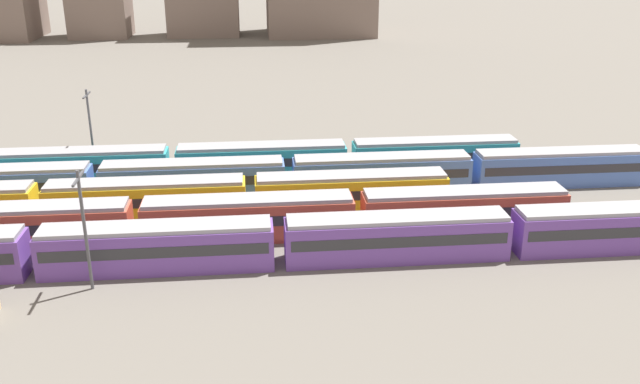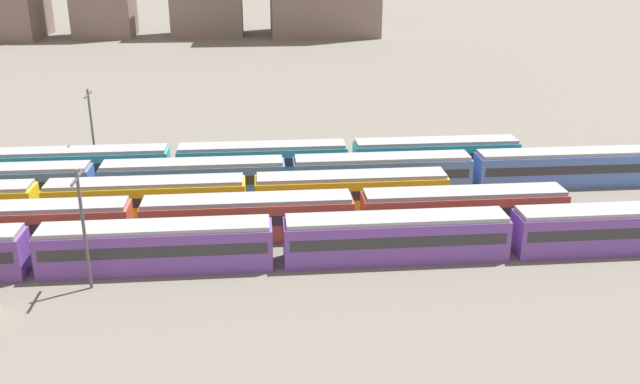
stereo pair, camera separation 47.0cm
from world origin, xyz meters
The scene contains 8 objects.
ground_plane centered at (0.00, 10.40, 0.00)m, with size 600.00×600.00×0.00m, color #666059.
train_track_0 centered at (20.95, 0.00, 1.90)m, with size 74.70×3.06×3.75m.
train_track_1 centered at (18.57, 5.20, 1.90)m, with size 55.80×3.06×3.75m.
train_track_2 centered at (9.29, 10.40, 1.90)m, with size 55.80×3.06×3.75m.
train_track_3 centered at (32.05, 15.60, 1.90)m, with size 93.60×3.06×3.75m.
train_track_4 centered at (20.02, 20.80, 1.90)m, with size 55.80×3.06×3.75m.
catenary_pole_1 centered at (1.82, 24.06, 5.20)m, with size 0.24×3.20×9.33m.
catenary_pole_2 centered at (6.93, -2.76, 5.18)m, with size 0.24×3.20×9.29m.
Camera 1 is at (19.27, -49.30, 24.74)m, focal length 38.51 mm.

